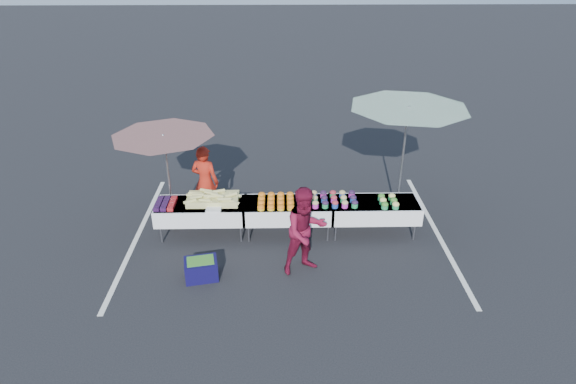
{
  "coord_description": "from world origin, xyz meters",
  "views": [
    {
      "loc": [
        -0.17,
        -8.69,
        5.6
      ],
      "look_at": [
        0.0,
        0.0,
        1.0
      ],
      "focal_mm": 30.0,
      "sensor_mm": 36.0,
      "label": 1
    }
  ],
  "objects_px": {
    "umbrella_left": "(164,143)",
    "umbrella_right": "(408,117)",
    "storage_bin": "(201,269)",
    "table_center": "(288,210)",
    "table_left": "(202,210)",
    "table_right": "(374,209)",
    "customer": "(306,231)",
    "vendor": "(205,182)"
  },
  "relations": [
    {
      "from": "table_right",
      "to": "umbrella_left",
      "type": "relative_size",
      "value": 0.88
    },
    {
      "from": "table_right",
      "to": "umbrella_left",
      "type": "distance_m",
      "value": 4.52
    },
    {
      "from": "table_left",
      "to": "customer",
      "type": "height_order",
      "value": "customer"
    },
    {
      "from": "umbrella_left",
      "to": "storage_bin",
      "type": "bearing_deg",
      "value": -65.29
    },
    {
      "from": "umbrella_right",
      "to": "umbrella_left",
      "type": "bearing_deg",
      "value": -175.43
    },
    {
      "from": "table_center",
      "to": "storage_bin",
      "type": "height_order",
      "value": "table_center"
    },
    {
      "from": "vendor",
      "to": "storage_bin",
      "type": "height_order",
      "value": "vendor"
    },
    {
      "from": "table_right",
      "to": "vendor",
      "type": "xyz_separation_m",
      "value": [
        -3.61,
        0.8,
        0.26
      ]
    },
    {
      "from": "umbrella_left",
      "to": "umbrella_right",
      "type": "xyz_separation_m",
      "value": [
        5.0,
        0.4,
        0.39
      ]
    },
    {
      "from": "umbrella_right",
      "to": "storage_bin",
      "type": "xyz_separation_m",
      "value": [
        -4.13,
        -2.29,
        -2.11
      ]
    },
    {
      "from": "table_right",
      "to": "customer",
      "type": "bearing_deg",
      "value": -139.77
    },
    {
      "from": "umbrella_right",
      "to": "storage_bin",
      "type": "bearing_deg",
      "value": -151.05
    },
    {
      "from": "table_right",
      "to": "storage_bin",
      "type": "height_order",
      "value": "table_right"
    },
    {
      "from": "table_left",
      "to": "table_right",
      "type": "bearing_deg",
      "value": 0.0
    },
    {
      "from": "umbrella_right",
      "to": "table_center",
      "type": "bearing_deg",
      "value": -162.26
    },
    {
      "from": "customer",
      "to": "storage_bin",
      "type": "bearing_deg",
      "value": 163.11
    },
    {
      "from": "customer",
      "to": "vendor",
      "type": "bearing_deg",
      "value": 112.21
    },
    {
      "from": "storage_bin",
      "to": "table_center",
      "type": "bearing_deg",
      "value": 31.22
    },
    {
      "from": "table_right",
      "to": "umbrella_left",
      "type": "height_order",
      "value": "umbrella_left"
    },
    {
      "from": "table_center",
      "to": "umbrella_left",
      "type": "xyz_separation_m",
      "value": [
        -2.5,
        0.4,
        1.34
      ]
    },
    {
      "from": "vendor",
      "to": "storage_bin",
      "type": "xyz_separation_m",
      "value": [
        0.17,
        -2.29,
        -0.64
      ]
    },
    {
      "from": "customer",
      "to": "umbrella_right",
      "type": "distance_m",
      "value": 3.35
    },
    {
      "from": "table_left",
      "to": "customer",
      "type": "relative_size",
      "value": 1.08
    },
    {
      "from": "table_right",
      "to": "vendor",
      "type": "distance_m",
      "value": 3.7
    },
    {
      "from": "umbrella_right",
      "to": "storage_bin",
      "type": "distance_m",
      "value": 5.17
    },
    {
      "from": "table_center",
      "to": "vendor",
      "type": "bearing_deg",
      "value": 156.09
    },
    {
      "from": "table_center",
      "to": "storage_bin",
      "type": "xyz_separation_m",
      "value": [
        -1.63,
        -1.49,
        -0.38
      ]
    },
    {
      "from": "customer",
      "to": "umbrella_left",
      "type": "relative_size",
      "value": 0.81
    },
    {
      "from": "customer",
      "to": "umbrella_right",
      "type": "relative_size",
      "value": 0.58
    },
    {
      "from": "umbrella_left",
      "to": "umbrella_right",
      "type": "relative_size",
      "value": 0.72
    },
    {
      "from": "storage_bin",
      "to": "table_left",
      "type": "bearing_deg",
      "value": 85.35
    },
    {
      "from": "table_right",
      "to": "umbrella_left",
      "type": "bearing_deg",
      "value": 174.69
    },
    {
      "from": "umbrella_left",
      "to": "storage_bin",
      "type": "height_order",
      "value": "umbrella_left"
    },
    {
      "from": "table_center",
      "to": "customer",
      "type": "xyz_separation_m",
      "value": [
        0.3,
        -1.27,
        0.28
      ]
    },
    {
      "from": "table_left",
      "to": "umbrella_left",
      "type": "distance_m",
      "value": 1.57
    },
    {
      "from": "umbrella_right",
      "to": "storage_bin",
      "type": "relative_size",
      "value": 4.46
    },
    {
      "from": "table_left",
      "to": "storage_bin",
      "type": "relative_size",
      "value": 2.79
    },
    {
      "from": "vendor",
      "to": "umbrella_left",
      "type": "bearing_deg",
      "value": 47.11
    },
    {
      "from": "table_left",
      "to": "table_center",
      "type": "xyz_separation_m",
      "value": [
        1.8,
        0.0,
        0.0
      ]
    },
    {
      "from": "table_left",
      "to": "vendor",
      "type": "bearing_deg",
      "value": 90.48
    },
    {
      "from": "vendor",
      "to": "storage_bin",
      "type": "distance_m",
      "value": 2.38
    },
    {
      "from": "table_right",
      "to": "customer",
      "type": "xyz_separation_m",
      "value": [
        -1.5,
        -1.27,
        0.28
      ]
    }
  ]
}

